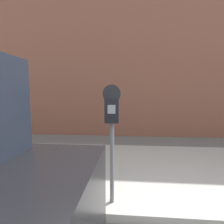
# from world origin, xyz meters

# --- Properties ---
(sidewalk) EXTENTS (24.00, 2.80, 0.12)m
(sidewalk) POSITION_xyz_m (0.00, 2.20, 0.06)
(sidewalk) COLOR #ADAAA3
(sidewalk) RESTS_ON ground_plane
(building_facade) EXTENTS (24.00, 0.30, 5.79)m
(building_facade) POSITION_xyz_m (0.00, 5.28, 2.89)
(building_facade) COLOR #935642
(building_facade) RESTS_ON ground_plane
(parking_meter) EXTENTS (0.22, 0.16, 1.52)m
(parking_meter) POSITION_xyz_m (-0.52, 1.04, 1.27)
(parking_meter) COLOR slate
(parking_meter) RESTS_ON sidewalk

